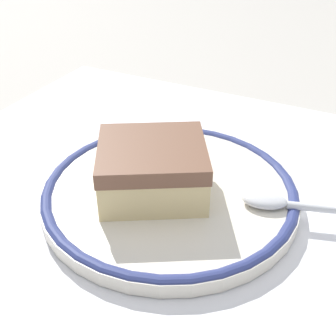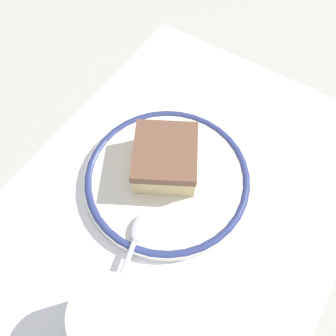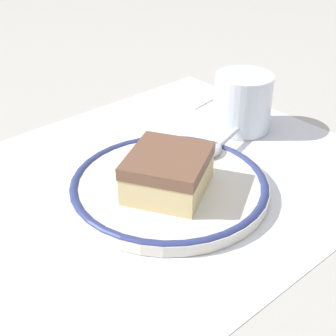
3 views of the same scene
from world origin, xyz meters
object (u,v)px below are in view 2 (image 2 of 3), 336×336
cake_slice (165,158)px  spoon (134,245)px  cup (114,319)px  plate (168,177)px

cake_slice → spoon: (-0.12, -0.03, -0.02)m
cup → plate: bearing=15.7°
plate → cake_slice: 0.03m
plate → cake_slice: cake_slice is taller
plate → spoon: (-0.11, -0.02, 0.01)m
plate → cake_slice: (0.01, 0.01, 0.03)m
plate → cup: size_ratio=2.85×
plate → cup: 0.20m
cup → cake_slice: bearing=17.8°
cake_slice → spoon: 0.12m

